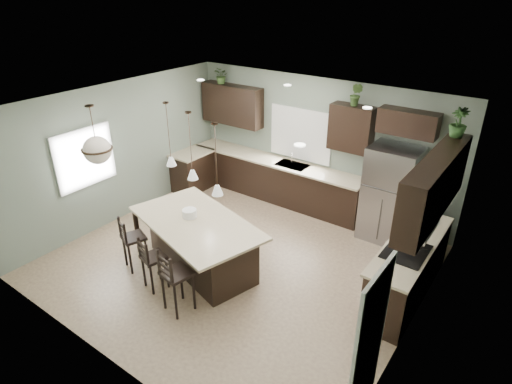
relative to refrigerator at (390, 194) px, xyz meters
The scene contains 33 objects.
ground 3.08m from the refrigerator, 127.84° to the right, with size 6.00×6.00×0.00m, color #9E8466.
pantry_door 4.04m from the refrigerator, 73.12° to the right, with size 0.04×0.82×2.04m, color white.
window_back 2.33m from the refrigerator, 169.29° to the left, with size 1.35×0.02×1.00m, color white.
window_left 5.75m from the refrigerator, 146.91° to the right, with size 0.02×1.10×1.00m, color white.
left_return_cabs 4.57m from the refrigerator, behind, with size 0.60×0.90×0.90m, color black.
left_return_countertop 4.52m from the refrigerator, behind, with size 0.66×0.96×0.04m, color beige.
back_lower_cabs 2.70m from the refrigerator, behind, with size 4.20×0.60×0.90m, color black.
back_countertop 2.65m from the refrigerator, behind, with size 4.20×0.66×0.04m, color beige.
sink_inset 2.20m from the refrigerator, behind, with size 0.70×0.45×0.01m, color gray.
faucet 2.21m from the refrigerator, behind, with size 0.02×0.02×0.28m, color silver.
back_upper_left 4.09m from the refrigerator, behind, with size 1.55×0.34×0.90m, color black.
back_upper_right 1.46m from the refrigerator, 165.38° to the left, with size 0.85×0.34×0.90m, color black.
fridge_header 1.35m from the refrigerator, 79.46° to the left, with size 1.05×0.34×0.45m, color black.
right_lower_cabs 1.77m from the refrigerator, 58.10° to the right, with size 0.60×2.35×0.90m, color black.
right_countertop 1.69m from the refrigerator, 58.68° to the right, with size 0.66×2.35×0.04m, color beige.
cooktop 1.93m from the refrigerator, 62.92° to the right, with size 0.58×0.75×0.02m, color black.
wall_oven_front 1.88m from the refrigerator, 70.95° to the right, with size 0.01×0.72×0.60m, color gray.
right_upper_cabs 2.05m from the refrigerator, 54.53° to the right, with size 0.34×2.35×0.90m, color black.
microwave 2.07m from the refrigerator, 60.34° to the right, with size 0.40×0.75×0.40m, color gray.
refrigerator is the anchor object (origin of this frame).
kitchen_island 3.67m from the refrigerator, 128.07° to the right, with size 2.36×1.34×0.92m, color black.
serving_dish 3.72m from the refrigerator, 130.92° to the right, with size 0.24×0.24×0.14m, color white.
bar_stool_left 4.71m from the refrigerator, 131.88° to the right, with size 0.37×0.37×1.00m, color black.
bar_stool_center 4.43m from the refrigerator, 123.71° to the right, with size 0.35×0.35×0.96m, color black.
bar_stool_right 4.22m from the refrigerator, 114.79° to the right, with size 0.40×0.40×1.09m, color black.
pendant_left 4.18m from the refrigerator, 137.48° to the right, with size 0.17×0.17×1.10m, color silver, non-canonical shape.
pendant_center 3.88m from the refrigerator, 128.07° to the right, with size 0.17×0.17×1.10m, color white, non-canonical shape.
pendant_right 3.68m from the refrigerator, 117.20° to the right, with size 0.17×0.17×1.10m, color silver, non-canonical shape.
chandelier 5.30m from the refrigerator, 136.92° to the right, with size 0.50×0.50×0.98m, color beige, non-canonical shape.
plant_back_left 4.54m from the refrigerator, behind, with size 0.33×0.29×0.37m, color #395826.
plant_back_right 1.96m from the refrigerator, 166.49° to the left, with size 0.24×0.19×0.43m, color #385826.
plant_right_wall 2.04m from the refrigerator, 27.14° to the right, with size 0.25×0.25×0.45m, color #2D5525.
room_shell 3.04m from the refrigerator, 127.84° to the right, with size 6.00×6.00×6.00m.
Camera 1 is at (3.95, -4.93, 4.53)m, focal length 30.00 mm.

